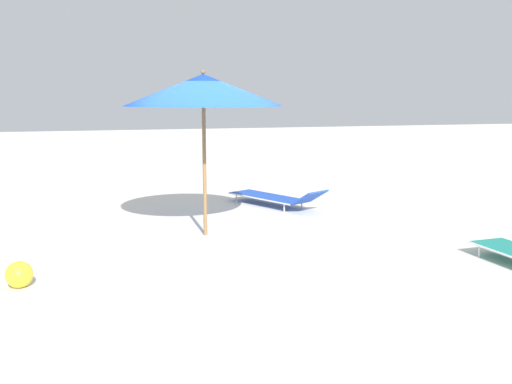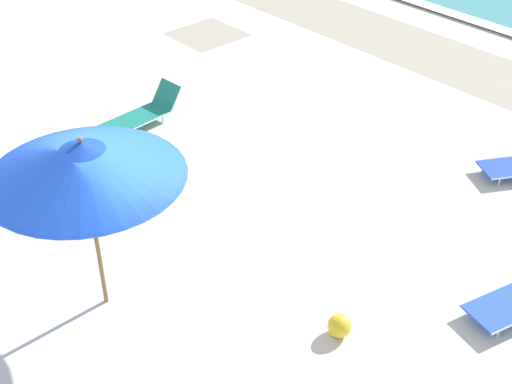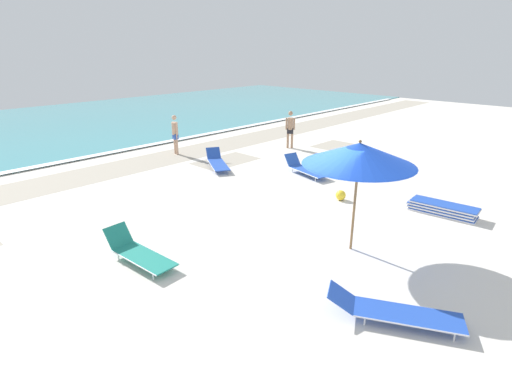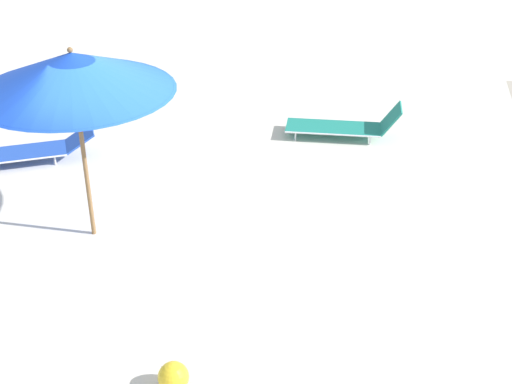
# 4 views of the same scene
# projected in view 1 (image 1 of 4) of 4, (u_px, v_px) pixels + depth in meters

# --- Properties ---
(ground_plane) EXTENTS (60.00, 60.00, 0.16)m
(ground_plane) POSITION_uv_depth(u_px,v_px,m) (223.00, 256.00, 8.47)
(ground_plane) COLOR silver
(beach_umbrella) EXTENTS (2.54, 2.54, 2.68)m
(beach_umbrella) POSITION_uv_depth(u_px,v_px,m) (203.00, 90.00, 9.02)
(beach_umbrella) COLOR olive
(beach_umbrella) RESTS_ON ground_plane
(sun_lounger_near_water_left) EXTENTS (1.60, 2.34, 0.47)m
(sun_lounger_near_water_left) POSITION_uv_depth(u_px,v_px,m) (276.00, 197.00, 11.76)
(sun_lounger_near_water_left) COLOR blue
(sun_lounger_near_water_left) RESTS_ON ground_plane
(beach_ball) EXTENTS (0.32, 0.32, 0.32)m
(beach_ball) POSITION_uv_depth(u_px,v_px,m) (19.00, 275.00, 6.83)
(beach_ball) COLOR yellow
(beach_ball) RESTS_ON ground_plane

